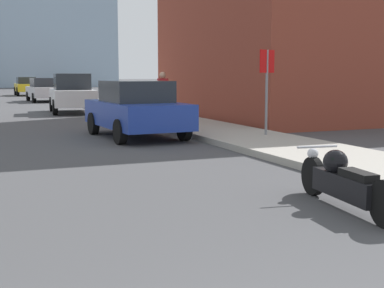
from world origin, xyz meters
The scene contains 9 objects.
sidewalk centered at (5.13, 40.00, 0.07)m, with size 2.43×240.00×0.15m.
brick_storefront centered at (11.99, 17.23, 3.95)m, with size 10.89×10.22×7.89m.
motorcycle centered at (2.83, 3.98, 0.37)m, with size 0.62×2.31×0.75m.
parked_car_blue centered at (2.63, 12.77, 0.80)m, with size 2.15×4.20×1.58m.
parked_car_white centered at (2.69, 23.29, 0.89)m, with size 2.18×4.31×1.80m.
parked_car_silver centered at (2.83, 34.45, 0.78)m, with size 2.06×4.31×1.53m.
parked_car_yellow centered at (2.72, 45.49, 0.80)m, with size 1.79×4.10×1.55m.
stop_sign centered at (5.66, 10.83, 1.68)m, with size 0.57×0.26×2.25m.
pedestrian centered at (4.79, 16.69, 1.02)m, with size 0.36×0.24×1.70m.
Camera 1 is at (-1.62, -1.60, 1.75)m, focal length 50.00 mm.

